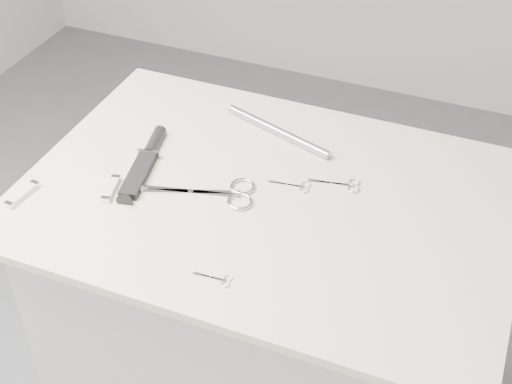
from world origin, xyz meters
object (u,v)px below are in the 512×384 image
at_px(pocket_knife_b, 111,189).
at_px(metal_rail, 278,131).
at_px(embroidery_scissors_a, 343,185).
at_px(plinth, 266,341).
at_px(embroidery_scissors_b, 296,186).
at_px(sheathed_knife, 146,159).
at_px(large_shears, 223,193).
at_px(pocket_knife_a, 22,194).
at_px(tiny_scissors, 218,279).

relative_size(pocket_knife_b, metal_rail, 0.28).
bearing_deg(embroidery_scissors_a, metal_rail, 137.27).
distance_m(embroidery_scissors_a, pocket_knife_b, 0.48).
distance_m(plinth, embroidery_scissors_b, 0.48).
bearing_deg(sheathed_knife, large_shears, -111.94).
height_order(plinth, embroidery_scissors_b, embroidery_scissors_b).
bearing_deg(sheathed_knife, metal_rail, -59.47).
bearing_deg(plinth, embroidery_scissors_a, 32.95).
bearing_deg(embroidery_scissors_a, large_shears, -161.80).
height_order(plinth, embroidery_scissors_a, embroidery_scissors_a).
distance_m(plinth, embroidery_scissors_a, 0.50).
distance_m(embroidery_scissors_a, pocket_knife_a, 0.66).
bearing_deg(embroidery_scissors_a, pocket_knife_b, -166.46).
distance_m(embroidery_scissors_b, metal_rail, 0.19).
relative_size(embroidery_scissors_b, tiny_scissors, 1.23).
xyz_separation_m(embroidery_scissors_a, metal_rail, (-0.19, 0.12, 0.01)).
bearing_deg(sheathed_knife, embroidery_scissors_b, -93.99).
bearing_deg(tiny_scissors, embroidery_scissors_b, 78.54).
height_order(plinth, pocket_knife_a, pocket_knife_a).
xyz_separation_m(large_shears, tiny_scissors, (0.09, -0.22, -0.00)).
bearing_deg(metal_rail, plinth, -74.60).
height_order(plinth, metal_rail, metal_rail).
distance_m(large_shears, embroidery_scissors_b, 0.15).
relative_size(embroidery_scissors_a, pocket_knife_b, 1.33).
bearing_deg(tiny_scissors, metal_rail, 93.68).
relative_size(large_shears, embroidery_scissors_a, 2.17).
xyz_separation_m(pocket_knife_a, metal_rail, (0.40, 0.40, 0.00)).
height_order(embroidery_scissors_a, embroidery_scissors_b, same).
height_order(sheathed_knife, pocket_knife_a, sheathed_knife).
height_order(large_shears, metal_rail, metal_rail).
relative_size(sheathed_knife, metal_rail, 0.84).
xyz_separation_m(embroidery_scissors_a, pocket_knife_a, (-0.59, -0.28, 0.00)).
bearing_deg(large_shears, plinth, 5.02).
xyz_separation_m(large_shears, sheathed_knife, (-0.20, 0.04, 0.01)).
distance_m(sheathed_knife, pocket_knife_b, 0.11).
height_order(pocket_knife_a, metal_rail, metal_rail).
distance_m(plinth, sheathed_knife, 0.56).
bearing_deg(pocket_knife_b, sheathed_knife, -23.68).
relative_size(tiny_scissors, metal_rail, 0.25).
distance_m(plinth, pocket_knife_a, 0.69).
distance_m(tiny_scissors, metal_rail, 0.46).
relative_size(large_shears, pocket_knife_b, 2.90).
xyz_separation_m(embroidery_scissors_b, metal_rail, (-0.10, 0.16, 0.01)).
distance_m(plinth, tiny_scissors, 0.54).
bearing_deg(large_shears, pocket_knife_a, -173.79).
bearing_deg(metal_rail, embroidery_scissors_a, -32.06).
distance_m(large_shears, metal_rail, 0.24).
distance_m(large_shears, embroidery_scissors_a, 0.25).
relative_size(tiny_scissors, pocket_knife_a, 0.83).
xyz_separation_m(embroidery_scissors_a, sheathed_knife, (-0.42, -0.08, 0.01)).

